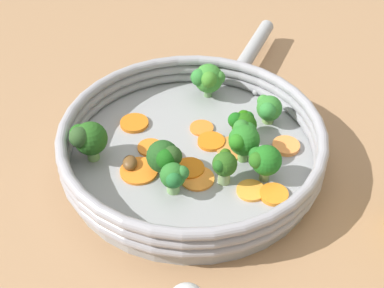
% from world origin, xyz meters
% --- Properties ---
extents(ground_plane, '(4.00, 4.00, 0.00)m').
position_xyz_m(ground_plane, '(0.00, 0.00, 0.00)').
color(ground_plane, '#9D7550').
extents(skillet, '(0.32, 0.32, 0.02)m').
position_xyz_m(skillet, '(0.00, 0.00, 0.01)').
color(skillet, '#939699').
rests_on(skillet, ground_plane).
extents(skillet_rim_wall, '(0.33, 0.33, 0.04)m').
position_xyz_m(skillet_rim_wall, '(0.00, 0.00, 0.04)').
color(skillet_rim_wall, '#94939B').
rests_on(skillet_rim_wall, skillet).
extents(skillet_handle, '(0.15, 0.10, 0.02)m').
position_xyz_m(skillet_handle, '(0.21, -0.12, 0.03)').
color(skillet_handle, '#999B9E').
rests_on(skillet_handle, skillet).
extents(skillet_rivet_left, '(0.01, 0.01, 0.01)m').
position_xyz_m(skillet_rivet_left, '(0.11, -0.11, 0.02)').
color(skillet_rivet_left, '#96969B').
rests_on(skillet_rivet_left, skillet).
extents(skillet_rivet_right, '(0.01, 0.01, 0.01)m').
position_xyz_m(skillet_rivet_right, '(0.15, -0.04, 0.02)').
color(skillet_rivet_right, '#95979C').
rests_on(skillet_rivet_right, skillet).
extents(carrot_slice_0, '(0.05, 0.05, 0.01)m').
position_xyz_m(carrot_slice_0, '(-0.03, 0.01, 0.02)').
color(carrot_slice_0, orange).
rests_on(carrot_slice_0, skillet).
extents(carrot_slice_1, '(0.04, 0.04, 0.01)m').
position_xyz_m(carrot_slice_1, '(-0.01, -0.12, 0.02)').
color(carrot_slice_1, '#F38C41').
rests_on(carrot_slice_1, skillet).
extents(carrot_slice_2, '(0.06, 0.06, 0.00)m').
position_xyz_m(carrot_slice_2, '(-0.03, 0.07, 0.02)').
color(carrot_slice_2, orange).
rests_on(carrot_slice_2, skillet).
extents(carrot_slice_3, '(0.05, 0.05, 0.00)m').
position_xyz_m(carrot_slice_3, '(-0.01, 0.03, 0.02)').
color(carrot_slice_3, orange).
rests_on(carrot_slice_3, skillet).
extents(carrot_slice_4, '(0.04, 0.04, 0.00)m').
position_xyz_m(carrot_slice_4, '(0.02, -0.03, 0.02)').
color(carrot_slice_4, orange).
rests_on(carrot_slice_4, skillet).
extents(carrot_slice_5, '(0.05, 0.05, 0.01)m').
position_xyz_m(carrot_slice_5, '(0.07, 0.07, 0.02)').
color(carrot_slice_5, orange).
rests_on(carrot_slice_5, skillet).
extents(carrot_slice_6, '(0.05, 0.05, 0.00)m').
position_xyz_m(carrot_slice_6, '(-0.05, -0.00, 0.02)').
color(carrot_slice_6, orange).
rests_on(carrot_slice_6, skillet).
extents(carrot_slice_7, '(0.04, 0.04, 0.01)m').
position_xyz_m(carrot_slice_7, '(-0.09, -0.08, 0.02)').
color(carrot_slice_7, orange).
rests_on(carrot_slice_7, skillet).
extents(carrot_slice_8, '(0.04, 0.04, 0.00)m').
position_xyz_m(carrot_slice_8, '(0.02, 0.05, 0.02)').
color(carrot_slice_8, orange).
rests_on(carrot_slice_8, skillet).
extents(carrot_slice_9, '(0.05, 0.05, 0.00)m').
position_xyz_m(carrot_slice_9, '(0.00, -0.05, 0.02)').
color(carrot_slice_9, orange).
rests_on(carrot_slice_9, skillet).
extents(carrot_slice_10, '(0.04, 0.04, 0.00)m').
position_xyz_m(carrot_slice_10, '(0.04, -0.02, 0.02)').
color(carrot_slice_10, orange).
rests_on(carrot_slice_10, skillet).
extents(carrot_slice_11, '(0.05, 0.05, 0.00)m').
position_xyz_m(carrot_slice_11, '(-0.08, -0.06, 0.02)').
color(carrot_slice_11, '#F99C34').
rests_on(carrot_slice_11, skillet).
extents(broccoli_floret_0, '(0.04, 0.04, 0.04)m').
position_xyz_m(broccoli_floret_0, '(0.02, -0.07, 0.04)').
color(broccoli_floret_0, '#77A35D').
rests_on(broccoli_floret_0, skillet).
extents(broccoli_floret_1, '(0.04, 0.03, 0.04)m').
position_xyz_m(broccoli_floret_1, '(0.05, -0.11, 0.04)').
color(broccoli_floret_1, '#6D9349').
rests_on(broccoli_floret_1, skillet).
extents(broccoli_floret_2, '(0.05, 0.04, 0.05)m').
position_xyz_m(broccoli_floret_2, '(-0.03, 0.04, 0.05)').
color(broccoli_floret_2, '#7DA86A').
rests_on(broccoli_floret_2, skillet).
extents(broccoli_floret_3, '(0.03, 0.03, 0.04)m').
position_xyz_m(broccoli_floret_3, '(-0.06, -0.03, 0.05)').
color(broccoli_floret_3, '#89A96C').
rests_on(broccoli_floret_3, skillet).
extents(broccoli_floret_4, '(0.04, 0.04, 0.05)m').
position_xyz_m(broccoli_floret_4, '(-0.06, -0.08, 0.05)').
color(broccoli_floret_4, '#6D8B4D').
rests_on(broccoli_floret_4, skillet).
extents(broccoli_floret_5, '(0.04, 0.04, 0.05)m').
position_xyz_m(broccoli_floret_5, '(-0.02, -0.06, 0.05)').
color(broccoli_floret_5, '#669846').
rests_on(broccoli_floret_5, skillet).
extents(broccoli_floret_6, '(0.04, 0.05, 0.05)m').
position_xyz_m(broccoli_floret_6, '(0.01, 0.13, 0.05)').
color(broccoli_floret_6, '#7FB15F').
rests_on(broccoli_floret_6, skillet).
extents(broccoli_floret_7, '(0.05, 0.05, 0.05)m').
position_xyz_m(broccoli_floret_7, '(0.11, -0.04, 0.05)').
color(broccoli_floret_7, '#649155').
rests_on(broccoli_floret_7, skillet).
extents(broccoli_floret_8, '(0.04, 0.03, 0.04)m').
position_xyz_m(broccoli_floret_8, '(-0.06, 0.03, 0.04)').
color(broccoli_floret_8, '#81B46A').
rests_on(broccoli_floret_8, skillet).
extents(mushroom_piece_0, '(0.02, 0.02, 0.01)m').
position_xyz_m(mushroom_piece_0, '(-0.02, 0.08, 0.02)').
color(mushroom_piece_0, brown).
rests_on(mushroom_piece_0, skillet).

